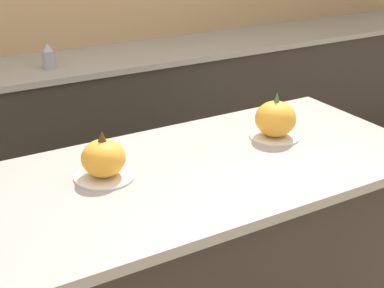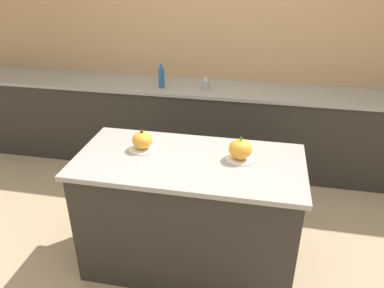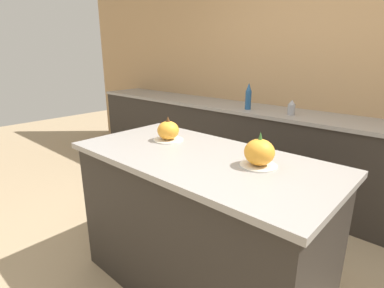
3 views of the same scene
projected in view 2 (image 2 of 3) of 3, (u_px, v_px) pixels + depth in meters
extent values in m
plane|color=tan|center=(189.00, 260.00, 2.98)|extent=(12.00, 12.00, 0.00)
cube|color=tan|center=(224.00, 49.00, 4.08)|extent=(8.00, 0.06, 2.50)
cube|color=#2D2823|center=(189.00, 216.00, 2.78)|extent=(1.51, 0.71, 0.89)
cube|color=gray|center=(189.00, 162.00, 2.57)|extent=(1.57, 0.77, 0.03)
cube|color=#2D2823|center=(218.00, 129.00, 4.16)|extent=(6.00, 0.56, 0.89)
cube|color=gray|center=(219.00, 89.00, 3.95)|extent=(6.00, 0.60, 0.03)
cylinder|color=silver|center=(143.00, 148.00, 2.70)|extent=(0.20, 0.20, 0.01)
ellipsoid|color=orange|center=(142.00, 140.00, 2.67)|extent=(0.15, 0.15, 0.12)
cone|color=#4C2D14|center=(142.00, 130.00, 2.63)|extent=(0.03, 0.03, 0.04)
cylinder|color=silver|center=(240.00, 158.00, 2.56)|extent=(0.20, 0.20, 0.01)
ellipsoid|color=orange|center=(240.00, 149.00, 2.53)|extent=(0.16, 0.16, 0.14)
cone|color=#38702D|center=(241.00, 138.00, 2.49)|extent=(0.02, 0.02, 0.04)
cylinder|color=#235184|center=(161.00, 79.00, 3.90)|extent=(0.06, 0.06, 0.19)
cone|color=#235184|center=(161.00, 66.00, 3.84)|extent=(0.06, 0.06, 0.08)
cylinder|color=#99999E|center=(206.00, 85.00, 3.87)|extent=(0.07, 0.07, 0.10)
cone|color=#99999E|center=(206.00, 78.00, 3.84)|extent=(0.06, 0.06, 0.04)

